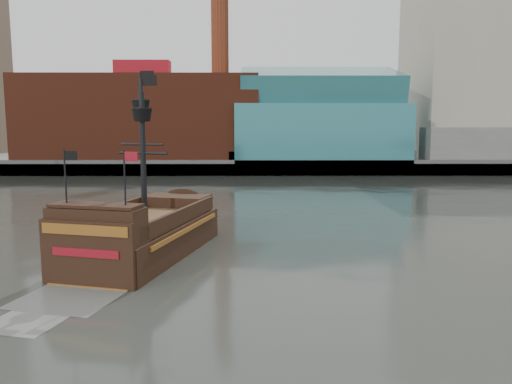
{
  "coord_description": "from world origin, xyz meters",
  "views": [
    {
      "loc": [
        -2.02,
        -20.88,
        8.52
      ],
      "look_at": [
        -1.78,
        12.41,
        4.0
      ],
      "focal_mm": 35.0,
      "sensor_mm": 36.0,
      "label": 1
    }
  ],
  "objects": [
    {
      "name": "ground",
      "position": [
        0.0,
        0.0,
        0.0
      ],
      "size": [
        400.0,
        400.0,
        0.0
      ],
      "primitive_type": "plane",
      "color": "#262924",
      "rests_on": "ground"
    },
    {
      "name": "promenade_far",
      "position": [
        0.0,
        92.0,
        1.0
      ],
      "size": [
        220.0,
        60.0,
        2.0
      ],
      "primitive_type": "cube",
      "color": "slate",
      "rests_on": "ground"
    },
    {
      "name": "seawall",
      "position": [
        0.0,
        62.5,
        1.3
      ],
      "size": [
        220.0,
        1.0,
        2.6
      ],
      "primitive_type": "cube",
      "color": "#4C4C49",
      "rests_on": "ground"
    },
    {
      "name": "skyline",
      "position": [
        5.21,
        84.56,
        24.55
      ],
      "size": [
        149.0,
        45.0,
        62.0
      ],
      "color": "#746246",
      "rests_on": "promenade_far"
    },
    {
      "name": "pirate_ship",
      "position": [
        -9.11,
        10.89,
        1.17
      ],
      "size": [
        9.2,
        18.0,
        12.93
      ],
      "rotation": [
        0.0,
        0.0,
        -0.25
      ],
      "color": "black",
      "rests_on": "ground"
    }
  ]
}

